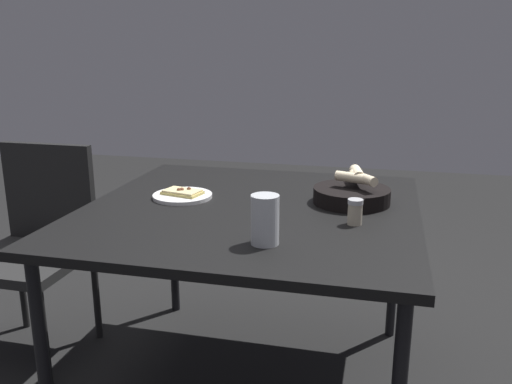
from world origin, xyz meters
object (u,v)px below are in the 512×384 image
at_px(beer_glass, 265,223).
at_px(pepper_shaker, 355,213).
at_px(pizza_plate, 182,195).
at_px(dining_table, 251,220).
at_px(bread_basket, 352,194).
at_px(chair_near, 37,236).

distance_m(beer_glass, pepper_shaker, 0.34).
height_order(pizza_plate, beer_glass, beer_glass).
relative_size(dining_table, pizza_plate, 5.25).
distance_m(bread_basket, pepper_shaker, 0.24).
height_order(pepper_shaker, chair_near, chair_near).
distance_m(dining_table, bread_basket, 0.38).
bearing_deg(dining_table, pepper_shaker, -16.57).
height_order(pizza_plate, bread_basket, bread_basket).
xyz_separation_m(beer_glass, pepper_shaker, (0.24, 0.24, -0.03)).
bearing_deg(chair_near, pepper_shaker, -8.45).
bearing_deg(bread_basket, dining_table, -159.16).
distance_m(pizza_plate, chair_near, 0.71).
bearing_deg(beer_glass, pizza_plate, 135.49).
xyz_separation_m(pizza_plate, beer_glass, (0.41, -0.40, 0.05)).
height_order(beer_glass, pepper_shaker, beer_glass).
xyz_separation_m(bread_basket, beer_glass, (-0.22, -0.48, 0.03)).
distance_m(pizza_plate, bread_basket, 0.63).
distance_m(dining_table, pepper_shaker, 0.39).
relative_size(dining_table, pepper_shaker, 14.03).
relative_size(pizza_plate, beer_glass, 1.53).
xyz_separation_m(pizza_plate, chair_near, (-0.67, 0.03, -0.23)).
xyz_separation_m(bread_basket, chair_near, (-1.30, -0.04, -0.26)).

